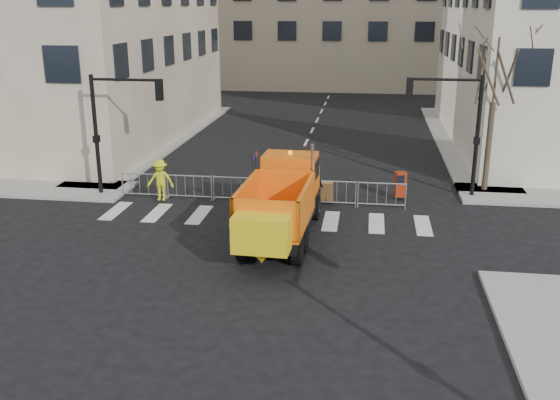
# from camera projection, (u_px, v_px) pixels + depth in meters

# --- Properties ---
(ground) EXTENTS (120.00, 120.00, 0.00)m
(ground) POSITION_uv_depth(u_px,v_px,m) (242.00, 274.00, 19.99)
(ground) COLOR black
(ground) RESTS_ON ground
(sidewalk_back) EXTENTS (64.00, 5.00, 0.15)m
(sidewalk_back) POSITION_uv_depth(u_px,v_px,m) (280.00, 195.00, 27.99)
(sidewalk_back) COLOR gray
(sidewalk_back) RESTS_ON ground
(traffic_light_left) EXTENTS (0.18, 0.18, 5.40)m
(traffic_light_left) POSITION_uv_depth(u_px,v_px,m) (96.00, 137.00, 27.34)
(traffic_light_left) COLOR black
(traffic_light_left) RESTS_ON ground
(traffic_light_right) EXTENTS (0.18, 0.18, 5.40)m
(traffic_light_right) POSITION_uv_depth(u_px,v_px,m) (477.00, 138.00, 26.98)
(traffic_light_right) COLOR black
(traffic_light_right) RESTS_ON ground
(crowd_barriers) EXTENTS (12.60, 0.60, 1.10)m
(crowd_barriers) POSITION_uv_depth(u_px,v_px,m) (260.00, 190.00, 27.10)
(crowd_barriers) COLOR #9EA0A5
(crowd_barriers) RESTS_ON ground
(street_tree) EXTENTS (3.00, 3.00, 7.50)m
(street_tree) POSITION_uv_depth(u_px,v_px,m) (492.00, 111.00, 27.51)
(street_tree) COLOR #382B21
(street_tree) RESTS_ON ground
(plow_truck) EXTENTS (2.85, 8.76, 3.37)m
(plow_truck) POSITION_uv_depth(u_px,v_px,m) (281.00, 201.00, 22.40)
(plow_truck) COLOR black
(plow_truck) RESTS_ON ground
(cop_a) EXTENTS (0.82, 0.69, 1.91)m
(cop_a) POSITION_uv_depth(u_px,v_px,m) (303.00, 186.00, 26.14)
(cop_a) COLOR black
(cop_a) RESTS_ON ground
(cop_b) EXTENTS (1.00, 0.85, 1.80)m
(cop_b) POSITION_uv_depth(u_px,v_px,m) (311.00, 189.00, 26.01)
(cop_b) COLOR black
(cop_b) RESTS_ON ground
(cop_c) EXTENTS (0.89, 1.06, 1.69)m
(cop_c) POSITION_uv_depth(u_px,v_px,m) (315.00, 189.00, 26.11)
(cop_c) COLOR black
(cop_c) RESTS_ON ground
(worker) EXTENTS (1.18, 0.70, 1.79)m
(worker) POSITION_uv_depth(u_px,v_px,m) (160.00, 180.00, 26.76)
(worker) COLOR #CDD118
(worker) RESTS_ON sidewalk_back
(newspaper_box) EXTENTS (0.54, 0.50, 1.10)m
(newspaper_box) POSITION_uv_depth(u_px,v_px,m) (400.00, 184.00, 27.36)
(newspaper_box) COLOR #A2260C
(newspaper_box) RESTS_ON sidewalk_back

